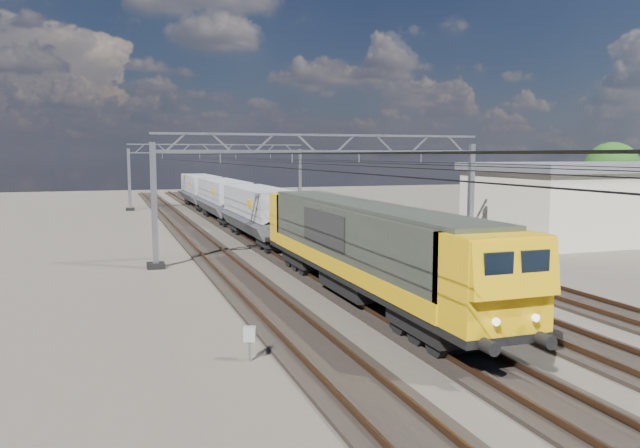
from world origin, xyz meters
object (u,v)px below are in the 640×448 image
object	(u,v)px
catenary_gantry_far	(218,173)
industrial_shed	(607,200)
catenary_gantry_mid	(326,191)
tree_far	(616,171)
hopper_wagon_third	(200,188)
hopper_wagon_lead	(261,210)
hopper_wagon_mid	(223,197)
trackside_cabinet	(250,336)
locomotive	(362,244)

from	to	relation	value
catenary_gantry_far	industrial_shed	world-z (taller)	catenary_gantry_far
catenary_gantry_mid	tree_far	size ratio (longest dim) A/B	2.82
hopper_wagon_third	industrial_shed	xyz separation A→B (m)	(24.00, -34.03, 0.49)
catenary_gantry_far	hopper_wagon_lead	size ratio (longest dim) A/B	1.53
hopper_wagon_mid	hopper_wagon_third	bearing A→B (deg)	90.00
trackside_cabinet	tree_far	distance (m)	46.46
hopper_wagon_mid	trackside_cabinet	world-z (taller)	hopper_wagon_mid
catenary_gantry_far	locomotive	bearing A→B (deg)	-92.49
catenary_gantry_mid	industrial_shed	distance (m)	22.12
catenary_gantry_far	trackside_cabinet	world-z (taller)	catenary_gantry_far
industrial_shed	hopper_wagon_third	bearing A→B (deg)	125.19
catenary_gantry_mid	hopper_wagon_third	distance (m)	36.13
locomotive	industrial_shed	distance (m)	26.86
catenary_gantry_far	trackside_cabinet	xyz separation A→B (m)	(-8.05, -52.15, -3.14)
catenary_gantry_mid	trackside_cabinet	xyz separation A→B (m)	(-8.05, -16.15, -3.14)
catenary_gantry_mid	hopper_wagon_mid	bearing A→B (deg)	95.23
hopper_wagon_lead	tree_far	distance (m)	32.47
industrial_shed	hopper_wagon_lead	bearing A→B (deg)	166.79
hopper_wagon_lead	hopper_wagon_mid	size ratio (longest dim) A/B	1.00
catenary_gantry_far	hopper_wagon_third	world-z (taller)	catenary_gantry_far
industrial_shed	tree_far	distance (m)	11.53
trackside_cabinet	locomotive	bearing A→B (deg)	63.76
locomotive	trackside_cabinet	xyz separation A→B (m)	(-6.05, -6.09, -1.56)
hopper_wagon_third	catenary_gantry_far	bearing A→B (deg)	-1.00
catenary_gantry_mid	tree_far	bearing A→B (deg)	17.89
catenary_gantry_mid	locomotive	distance (m)	10.38
hopper_wagon_third	industrial_shed	bearing A→B (deg)	-54.81
catenary_gantry_mid	catenary_gantry_far	distance (m)	36.00
locomotive	hopper_wagon_third	xyz separation A→B (m)	(-0.00, 46.10, -0.09)
catenary_gantry_mid	hopper_wagon_third	bearing A→B (deg)	93.18
locomotive	industrial_shed	size ratio (longest dim) A/B	1.13
hopper_wagon_mid	trackside_cabinet	bearing A→B (deg)	-99.05
hopper_wagon_third	catenary_gantry_mid	bearing A→B (deg)	-86.82
catenary_gantry_far	tree_far	bearing A→B (deg)	-40.85
hopper_wagon_mid	industrial_shed	distance (m)	31.14
catenary_gantry_far	industrial_shed	distance (m)	40.51
hopper_wagon_lead	trackside_cabinet	xyz separation A→B (m)	(-6.05, -23.78, -1.47)
catenary_gantry_far	hopper_wagon_third	xyz separation A→B (m)	(-2.00, 0.03, -1.67)
catenary_gantry_far	locomotive	distance (m)	46.13
hopper_wagon_third	trackside_cabinet	distance (m)	52.55
catenary_gantry_mid	trackside_cabinet	distance (m)	18.32
hopper_wagon_lead	hopper_wagon_third	xyz separation A→B (m)	(0.00, 28.40, 0.00)
locomotive	trackside_cabinet	distance (m)	8.72
catenary_gantry_mid	hopper_wagon_lead	world-z (taller)	catenary_gantry_mid
locomotive	hopper_wagon_lead	distance (m)	17.70
catenary_gantry_far	industrial_shed	size ratio (longest dim) A/B	1.07
locomotive	hopper_wagon_lead	world-z (taller)	locomotive
hopper_wagon_mid	hopper_wagon_lead	bearing A→B (deg)	-90.00
hopper_wagon_lead	hopper_wagon_mid	bearing A→B (deg)	90.00
catenary_gantry_far	hopper_wagon_lead	xyz separation A→B (m)	(-2.00, -28.37, -1.67)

